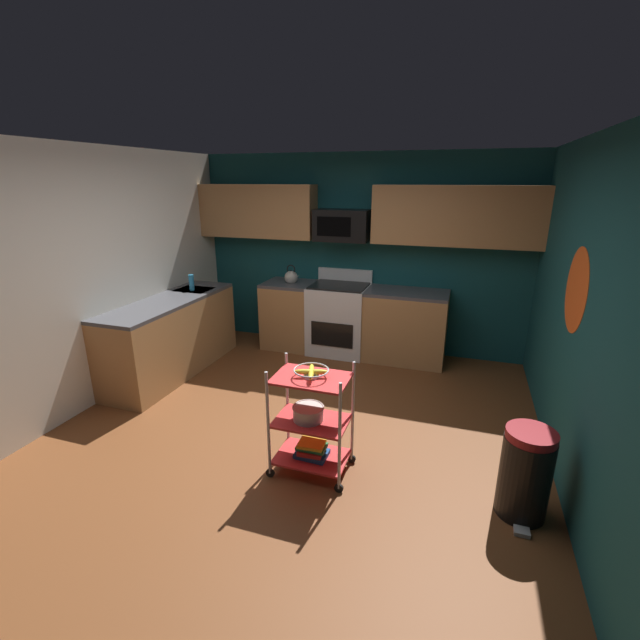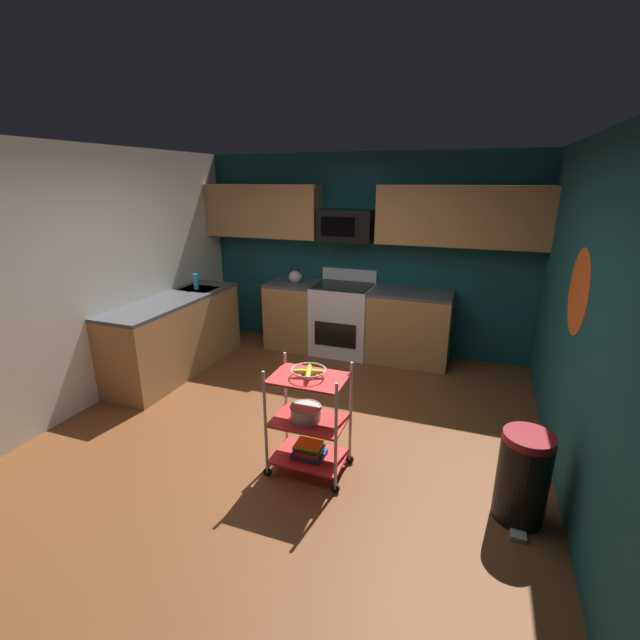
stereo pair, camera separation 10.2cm
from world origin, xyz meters
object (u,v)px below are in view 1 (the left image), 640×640
at_px(microwave, 342,225).
at_px(mixing_bowl_large, 308,413).
at_px(rolling_cart, 312,421).
at_px(dish_soap_bottle, 191,282).
at_px(oven_range, 339,318).
at_px(fruit_bowl, 311,372).
at_px(trash_can, 525,473).
at_px(kettle, 291,277).
at_px(book_stack, 312,450).

height_order(microwave, mixing_bowl_large, microwave).
bearing_deg(rolling_cart, dish_soap_bottle, 141.86).
bearing_deg(oven_range, rolling_cart, -78.65).
height_order(fruit_bowl, trash_can, fruit_bowl).
distance_m(oven_range, microwave, 1.23).
distance_m(microwave, rolling_cart, 2.98).
distance_m(oven_range, kettle, 0.86).
distance_m(mixing_bowl_large, book_stack, 0.33).
bearing_deg(trash_can, mixing_bowl_large, -179.52).
xyz_separation_m(oven_range, rolling_cart, (0.51, -2.55, -0.02)).
bearing_deg(rolling_cart, mixing_bowl_large, 180.00).
bearing_deg(microwave, rolling_cart, -79.08).
bearing_deg(fruit_bowl, book_stack, -56.31).
distance_m(kettle, dish_soap_bottle, 1.31).
bearing_deg(kettle, dish_soap_bottle, -142.39).
bearing_deg(fruit_bowl, rolling_cart, -90.00).
bearing_deg(kettle, mixing_bowl_large, -65.39).
height_order(rolling_cart, kettle, kettle).
height_order(oven_range, dish_soap_bottle, dish_soap_bottle).
bearing_deg(dish_soap_bottle, mixing_bowl_large, -38.48).
bearing_deg(fruit_bowl, microwave, 100.92).
height_order(microwave, fruit_bowl, microwave).
distance_m(fruit_bowl, dish_soap_bottle, 2.84).
height_order(oven_range, kettle, kettle).
relative_size(oven_range, dish_soap_bottle, 5.50).
bearing_deg(rolling_cart, fruit_bowl, 90.00).
xyz_separation_m(rolling_cart, kettle, (-1.20, 2.55, 0.54)).
bearing_deg(dish_soap_bottle, rolling_cart, -38.14).
bearing_deg(dish_soap_bottle, book_stack, -38.14).
bearing_deg(rolling_cart, book_stack, -26.57).
relative_size(oven_range, rolling_cart, 1.20).
bearing_deg(rolling_cart, kettle, 115.12).
distance_m(rolling_cart, fruit_bowl, 0.42).
bearing_deg(kettle, book_stack, -64.88).
relative_size(book_stack, trash_can, 0.40).
distance_m(oven_range, rolling_cart, 2.61).
bearing_deg(dish_soap_bottle, kettle, 37.61).
relative_size(oven_range, kettle, 4.17).
relative_size(fruit_bowl, dish_soap_bottle, 1.36).
relative_size(microwave, dish_soap_bottle, 3.50).
relative_size(kettle, dish_soap_bottle, 1.32).
bearing_deg(trash_can, fruit_bowl, -179.51).
xyz_separation_m(oven_range, microwave, (-0.00, 0.10, 1.22)).
bearing_deg(microwave, dish_soap_bottle, -152.19).
relative_size(microwave, trash_can, 1.06).
height_order(fruit_bowl, kettle, kettle).
relative_size(oven_range, book_stack, 4.21).
distance_m(microwave, book_stack, 3.10).
bearing_deg(mixing_bowl_large, trash_can, 0.48).
bearing_deg(oven_range, fruit_bowl, -78.65).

